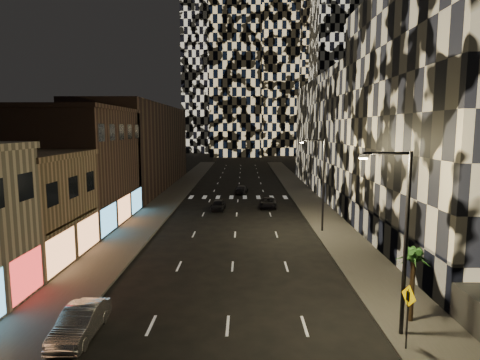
{
  "coord_description": "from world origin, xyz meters",
  "views": [
    {
      "loc": [
        0.82,
        -8.7,
        10.22
      ],
      "look_at": [
        0.52,
        23.73,
        6.0
      ],
      "focal_mm": 30.0,
      "sensor_mm": 36.0,
      "label": 1
    }
  ],
  "objects_px": {
    "car_dark_rightlane": "(268,203)",
    "car_dark_midlane": "(218,205)",
    "palm_tree": "(414,261)",
    "streetlight_far": "(321,178)",
    "car_dark_oncoming": "(242,189)",
    "ped_sign": "(408,305)",
    "streetlight_near": "(401,231)",
    "car_silver_parked": "(80,323)"
  },
  "relations": [
    {
      "from": "streetlight_far",
      "to": "palm_tree",
      "type": "xyz_separation_m",
      "value": [
        1.26,
        -18.63,
        -1.96
      ]
    },
    {
      "from": "streetlight_far",
      "to": "car_dark_midlane",
      "type": "distance_m",
      "value": 15.69
    },
    {
      "from": "streetlight_near",
      "to": "car_silver_parked",
      "type": "bearing_deg",
      "value": -179.24
    },
    {
      "from": "car_dark_midlane",
      "to": "car_dark_oncoming",
      "type": "xyz_separation_m",
      "value": [
        2.87,
        13.08,
        -0.03
      ]
    },
    {
      "from": "car_dark_oncoming",
      "to": "car_dark_rightlane",
      "type": "bearing_deg",
      "value": 112.84
    },
    {
      "from": "streetlight_near",
      "to": "streetlight_far",
      "type": "distance_m",
      "value": 20.0
    },
    {
      "from": "streetlight_far",
      "to": "car_dark_oncoming",
      "type": "height_order",
      "value": "streetlight_far"
    },
    {
      "from": "car_silver_parked",
      "to": "palm_tree",
      "type": "bearing_deg",
      "value": 5.51
    },
    {
      "from": "streetlight_far",
      "to": "car_dark_midlane",
      "type": "xyz_separation_m",
      "value": [
        -10.73,
        10.44,
        -4.69
      ]
    },
    {
      "from": "car_silver_parked",
      "to": "palm_tree",
      "type": "distance_m",
      "value": 17.1
    },
    {
      "from": "car_dark_oncoming",
      "to": "car_silver_parked",
      "type": "bearing_deg",
      "value": 85.65
    },
    {
      "from": "car_dark_midlane",
      "to": "palm_tree",
      "type": "bearing_deg",
      "value": -63.68
    },
    {
      "from": "streetlight_near",
      "to": "car_dark_oncoming",
      "type": "height_order",
      "value": "streetlight_near"
    },
    {
      "from": "streetlight_far",
      "to": "car_dark_rightlane",
      "type": "bearing_deg",
      "value": 109.63
    },
    {
      "from": "car_dark_oncoming",
      "to": "car_dark_rightlane",
      "type": "distance_m",
      "value": 11.84
    },
    {
      "from": "streetlight_far",
      "to": "palm_tree",
      "type": "height_order",
      "value": "streetlight_far"
    },
    {
      "from": "car_dark_rightlane",
      "to": "car_dark_midlane",
      "type": "bearing_deg",
      "value": -160.39
    },
    {
      "from": "car_dark_oncoming",
      "to": "streetlight_near",
      "type": "bearing_deg",
      "value": 105.87
    },
    {
      "from": "car_silver_parked",
      "to": "car_dark_oncoming",
      "type": "distance_m",
      "value": 44.4
    },
    {
      "from": "car_silver_parked",
      "to": "streetlight_near",
      "type": "bearing_deg",
      "value": 0.92
    },
    {
      "from": "streetlight_far",
      "to": "car_dark_rightlane",
      "type": "distance_m",
      "value": 13.8
    },
    {
      "from": "car_silver_parked",
      "to": "car_dark_oncoming",
      "type": "height_order",
      "value": "car_silver_parked"
    },
    {
      "from": "car_dark_rightlane",
      "to": "ped_sign",
      "type": "height_order",
      "value": "ped_sign"
    },
    {
      "from": "car_dark_midlane",
      "to": "car_dark_rightlane",
      "type": "distance_m",
      "value": 6.61
    },
    {
      "from": "ped_sign",
      "to": "palm_tree",
      "type": "distance_m",
      "value": 3.24
    },
    {
      "from": "streetlight_near",
      "to": "car_dark_oncoming",
      "type": "bearing_deg",
      "value": 100.23
    },
    {
      "from": "car_dark_oncoming",
      "to": "car_dark_rightlane",
      "type": "height_order",
      "value": "car_dark_oncoming"
    },
    {
      "from": "car_dark_midlane",
      "to": "car_dark_rightlane",
      "type": "relative_size",
      "value": 0.86
    },
    {
      "from": "car_dark_oncoming",
      "to": "ped_sign",
      "type": "xyz_separation_m",
      "value": [
        7.8,
        -44.87,
        1.6
      ]
    },
    {
      "from": "streetlight_far",
      "to": "car_dark_oncoming",
      "type": "distance_m",
      "value": 25.24
    },
    {
      "from": "palm_tree",
      "to": "car_dark_midlane",
      "type": "bearing_deg",
      "value": 112.41
    },
    {
      "from": "palm_tree",
      "to": "ped_sign",
      "type": "bearing_deg",
      "value": -115.87
    },
    {
      "from": "car_dark_midlane",
      "to": "palm_tree",
      "type": "xyz_separation_m",
      "value": [
        11.99,
        -29.08,
        2.73
      ]
    },
    {
      "from": "streetlight_near",
      "to": "palm_tree",
      "type": "height_order",
      "value": "streetlight_near"
    },
    {
      "from": "car_silver_parked",
      "to": "ped_sign",
      "type": "bearing_deg",
      "value": -4.06
    },
    {
      "from": "car_silver_parked",
      "to": "car_dark_rightlane",
      "type": "relative_size",
      "value": 1.0
    },
    {
      "from": "car_dark_midlane",
      "to": "palm_tree",
      "type": "height_order",
      "value": "palm_tree"
    },
    {
      "from": "streetlight_near",
      "to": "streetlight_far",
      "type": "height_order",
      "value": "same"
    },
    {
      "from": "streetlight_near",
      "to": "streetlight_far",
      "type": "xyz_separation_m",
      "value": [
        0.0,
        20.0,
        0.0
      ]
    },
    {
      "from": "car_dark_midlane",
      "to": "streetlight_far",
      "type": "bearing_deg",
      "value": -40.32
    },
    {
      "from": "streetlight_far",
      "to": "car_dark_midlane",
      "type": "relative_size",
      "value": 2.32
    },
    {
      "from": "streetlight_near",
      "to": "streetlight_far",
      "type": "bearing_deg",
      "value": 90.0
    }
  ]
}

